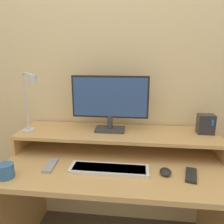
% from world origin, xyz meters
% --- Properties ---
extents(wall_back, '(6.00, 0.05, 2.50)m').
position_xyz_m(wall_back, '(0.00, 0.74, 1.25)').
color(wall_back, beige).
rests_on(wall_back, ground_plane).
extents(desk, '(1.34, 0.70, 0.71)m').
position_xyz_m(desk, '(0.00, 0.35, 0.52)').
color(desk, tan).
rests_on(desk, ground_plane).
extents(monitor_shelf, '(1.34, 0.35, 0.13)m').
position_xyz_m(monitor_shelf, '(0.00, 0.53, 0.82)').
color(monitor_shelf, tan).
rests_on(monitor_shelf, desk).
extents(monitor, '(0.51, 0.12, 0.38)m').
position_xyz_m(monitor, '(-0.05, 0.54, 1.05)').
color(monitor, '#38383D').
rests_on(monitor, monitor_shelf).
extents(desk_lamp, '(0.20, 0.21, 0.40)m').
position_xyz_m(desk_lamp, '(-0.55, 0.41, 1.08)').
color(desk_lamp, silver).
rests_on(desk_lamp, monitor_shelf).
extents(router_dock, '(0.11, 0.08, 0.13)m').
position_xyz_m(router_dock, '(0.58, 0.56, 0.91)').
color(router_dock, '#28282D').
rests_on(router_dock, monitor_shelf).
extents(keyboard, '(0.45, 0.13, 0.02)m').
position_xyz_m(keyboard, '(-0.02, 0.24, 0.72)').
color(keyboard, silver).
rests_on(keyboard, desk).
extents(mouse, '(0.06, 0.08, 0.03)m').
position_xyz_m(mouse, '(0.29, 0.23, 0.73)').
color(mouse, black).
rests_on(mouse, desk).
extents(remote_control, '(0.06, 0.16, 0.02)m').
position_xyz_m(remote_control, '(-0.37, 0.24, 0.72)').
color(remote_control, '#99999E').
rests_on(remote_control, desk).
extents(remote_secondary, '(0.09, 0.16, 0.02)m').
position_xyz_m(remote_secondary, '(0.43, 0.22, 0.72)').
color(remote_secondary, black).
rests_on(remote_secondary, desk).
extents(mug, '(0.08, 0.08, 0.08)m').
position_xyz_m(mug, '(-0.56, 0.10, 0.75)').
color(mug, '#33669E').
rests_on(mug, desk).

